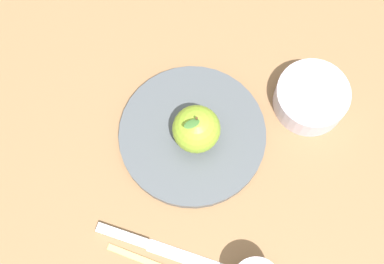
# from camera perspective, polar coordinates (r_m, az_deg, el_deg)

# --- Properties ---
(ground_plane) EXTENTS (2.40, 2.40, 0.00)m
(ground_plane) POSITION_cam_1_polar(r_m,az_deg,el_deg) (0.81, -0.91, -1.48)
(ground_plane) COLOR olive
(dinner_plate) EXTENTS (0.23, 0.23, 0.02)m
(dinner_plate) POSITION_cam_1_polar(r_m,az_deg,el_deg) (0.81, -0.00, -0.25)
(dinner_plate) COLOR #4C5156
(dinner_plate) RESTS_ON ground_plane
(apple) EXTENTS (0.07, 0.07, 0.08)m
(apple) POSITION_cam_1_polar(r_m,az_deg,el_deg) (0.76, 0.47, 0.32)
(apple) COLOR #8CB22D
(apple) RESTS_ON dinner_plate
(side_bowl) EXTENTS (0.11, 0.11, 0.04)m
(side_bowl) POSITION_cam_1_polar(r_m,az_deg,el_deg) (0.83, 12.81, 3.75)
(side_bowl) COLOR silver
(side_bowl) RESTS_ON ground_plane
(knife) EXTENTS (0.10, 0.21, 0.01)m
(knife) POSITION_cam_1_polar(r_m,az_deg,el_deg) (0.78, -4.10, -12.27)
(knife) COLOR silver
(knife) RESTS_ON ground_plane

